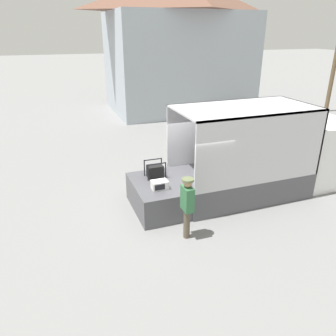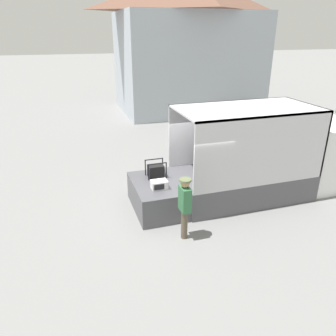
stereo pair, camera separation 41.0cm
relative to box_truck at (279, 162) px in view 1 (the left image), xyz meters
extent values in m
plane|color=gray|center=(-3.92, 0.00, -0.99)|extent=(160.00, 160.00, 0.00)
cube|color=white|center=(1.72, 0.00, 0.20)|extent=(2.17, 2.18, 2.37)
cube|color=#4C4C51|center=(-1.64, 0.00, -0.52)|extent=(4.55, 2.37, 0.93)
cube|color=silver|center=(-1.64, 1.16, 1.05)|extent=(4.55, 0.06, 2.21)
cube|color=silver|center=(-1.64, -1.16, 1.05)|extent=(4.55, 0.06, 2.21)
cube|color=silver|center=(0.61, 0.00, 1.05)|extent=(0.06, 2.37, 2.21)
cube|color=silver|center=(-1.64, 0.00, 2.13)|extent=(4.55, 2.37, 0.06)
cylinder|color=orange|center=(-2.14, -0.17, 0.14)|extent=(0.32, 0.32, 0.40)
cube|color=olive|center=(-0.42, -0.08, 0.10)|extent=(0.44, 0.32, 0.33)
cube|color=#4C4C51|center=(-4.68, 0.00, -0.52)|extent=(1.52, 2.25, 0.93)
cube|color=white|center=(-4.73, -0.41, 0.07)|extent=(0.49, 0.34, 0.26)
cube|color=black|center=(-4.78, -0.59, 0.07)|extent=(0.32, 0.01, 0.18)
cube|color=black|center=(-4.59, 0.47, 0.14)|extent=(0.51, 0.36, 0.40)
cylinder|color=slate|center=(-4.39, 0.47, 0.16)|extent=(0.19, 0.20, 0.20)
cylinder|color=black|center=(-4.89, 0.26, 0.22)|extent=(0.04, 0.04, 0.56)
cylinder|color=black|center=(-4.29, 0.26, 0.22)|extent=(0.04, 0.04, 0.56)
cylinder|color=black|center=(-4.89, 0.68, 0.22)|extent=(0.04, 0.04, 0.56)
cylinder|color=black|center=(-4.29, 0.68, 0.22)|extent=(0.04, 0.04, 0.56)
cylinder|color=black|center=(-4.59, 0.26, 0.48)|extent=(0.60, 0.04, 0.04)
cylinder|color=black|center=(-4.59, 0.68, 0.48)|extent=(0.60, 0.04, 0.04)
cylinder|color=brown|center=(-4.42, -1.82, -0.55)|extent=(0.18, 0.18, 0.88)
cube|color=#336B42|center=(-4.42, -1.82, 0.24)|extent=(0.24, 0.44, 0.70)
sphere|color=tan|center=(-4.42, -1.82, 0.71)|extent=(0.24, 0.24, 0.24)
cylinder|color=#606B47|center=(-4.42, -1.82, 0.80)|extent=(0.33, 0.33, 0.06)
cube|color=#A8B2BC|center=(1.51, 13.70, 2.31)|extent=(9.43, 6.61, 6.60)
camera|label=1|loc=(-7.58, -8.95, 4.41)|focal=35.00mm
camera|label=2|loc=(-7.20, -9.09, 4.41)|focal=35.00mm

